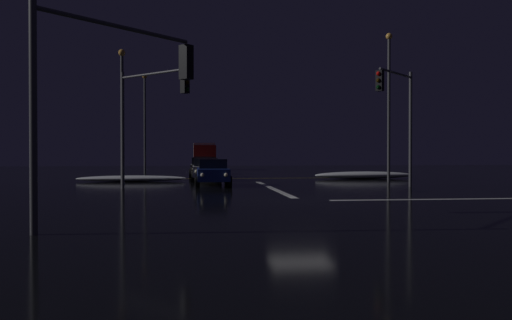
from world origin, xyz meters
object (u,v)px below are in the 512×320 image
sedan_gray (202,167)px  streetlamp_left_near (122,106)px  sedan_blue (213,172)px  box_truck (204,155)px  traffic_signal_sw (113,77)px  traffic_signal_nw (148,106)px  streetlamp_left_far (145,116)px  streetlamp_right_near (389,97)px  sedan_silver (202,164)px  sedan_green (207,165)px  traffic_signal_ne (398,106)px  sedan_white (206,169)px

sedan_gray → streetlamp_left_near: (-5.13, -8.54, 4.10)m
sedan_blue → box_truck: (0.12, 29.95, 0.91)m
sedan_gray → traffic_signal_sw: (-2.85, -28.17, 3.15)m
box_truck → traffic_signal_sw: size_ratio=1.47×
sedan_blue → traffic_signal_nw: 6.28m
streetlamp_left_far → streetlamp_right_near: 23.65m
sedan_silver → streetlamp_left_near: 21.03m
sedan_green → traffic_signal_ne: size_ratio=0.66×
traffic_signal_nw → traffic_signal_sw: 13.00m
sedan_blue → sedan_gray: (-0.45, 11.29, 0.00)m
sedan_blue → sedan_green: (0.09, 17.08, 0.00)m
sedan_blue → sedan_green: 17.08m
traffic_signal_sw → streetlamp_left_near: bearing=96.6°
sedan_green → traffic_signal_sw: bearing=-95.7°
sedan_gray → streetlamp_right_near: streetlamp_right_near is taller
traffic_signal_nw → traffic_signal_sw: traffic_signal_nw is taller
streetlamp_left_near → streetlamp_right_near: 17.43m
sedan_white → sedan_green: size_ratio=1.00×
traffic_signal_sw → streetlamp_right_near: bearing=52.4°
streetlamp_left_near → sedan_white: bearing=28.2°
streetlamp_left_near → sedan_blue: bearing=-26.2°
sedan_green → streetlamp_right_near: (11.74, -14.33, 4.86)m
sedan_green → streetlamp_left_far: bearing=163.6°
traffic_signal_ne → streetlamp_left_near: size_ratio=0.77×
sedan_silver → traffic_signal_sw: traffic_signal_sw is taller
sedan_silver → box_truck: 7.35m
streetlamp_left_near → streetlamp_right_near: size_ratio=0.85×
sedan_blue → streetlamp_right_near: size_ratio=0.44×
traffic_signal_nw → sedan_green: bearing=80.4°
sedan_gray → streetlamp_left_far: size_ratio=0.47×
streetlamp_right_near → sedan_white: bearing=166.8°
sedan_white → streetlamp_left_far: 14.89m
sedan_green → traffic_signal_sw: (-3.39, -33.96, 3.15)m
box_truck → streetlamp_right_near: bearing=-66.7°
sedan_silver → sedan_gray: bearing=-91.2°
traffic_signal_sw → sedan_white: bearing=82.4°
traffic_signal_sw → streetlamp_left_far: size_ratio=0.61×
sedan_silver → traffic_signal_ne: bearing=-68.9°
sedan_blue → streetlamp_left_far: bearing=106.6°
sedan_green → traffic_signal_sw: traffic_signal_sw is taller
traffic_signal_nw → traffic_signal_ne: bearing=1.1°
traffic_signal_nw → streetlamp_left_near: (-2.14, 6.64, 0.57)m
box_truck → sedan_silver: bearing=-92.5°
sedan_blue → sedan_gray: size_ratio=1.00×
sedan_green → streetlamp_left_near: 15.95m
sedan_gray → sedan_silver: 11.37m
sedan_blue → streetlamp_left_near: 7.45m
sedan_white → traffic_signal_nw: (-3.16, -9.47, 3.53)m
sedan_gray → streetlamp_right_near: 15.73m
sedan_white → streetlamp_left_near: 7.27m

